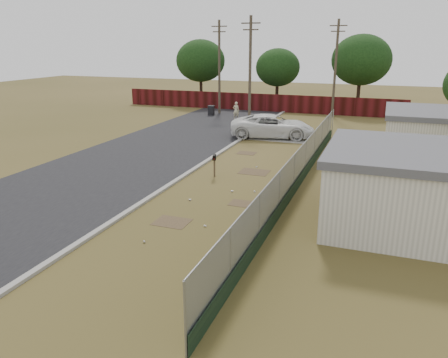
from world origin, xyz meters
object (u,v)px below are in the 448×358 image
at_px(fire_hydrant, 229,261).
at_px(trash_bin, 211,110).
at_px(pedestrian, 236,111).
at_px(mailbox, 214,159).
at_px(pickup_truck, 272,126).

relative_size(fire_hydrant, trash_bin, 0.80).
height_order(fire_hydrant, pedestrian, pedestrian).
height_order(mailbox, pickup_truck, pickup_truck).
relative_size(pickup_truck, pedestrian, 3.80).
bearing_deg(trash_bin, fire_hydrant, -67.11).
height_order(pickup_truck, pedestrian, pickup_truck).
bearing_deg(pedestrian, mailbox, 100.76).
bearing_deg(pickup_truck, pedestrian, 25.12).
xyz_separation_m(fire_hydrant, trash_bin, (-12.07, 28.58, 0.13)).
relative_size(fire_hydrant, mailbox, 0.62).
bearing_deg(pickup_truck, mailbox, 165.36).
distance_m(mailbox, trash_bin, 20.80).
distance_m(mailbox, pickup_truck, 11.01).
height_order(mailbox, pedestrian, pedestrian).
bearing_deg(pedestrian, fire_hydrant, 103.97).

